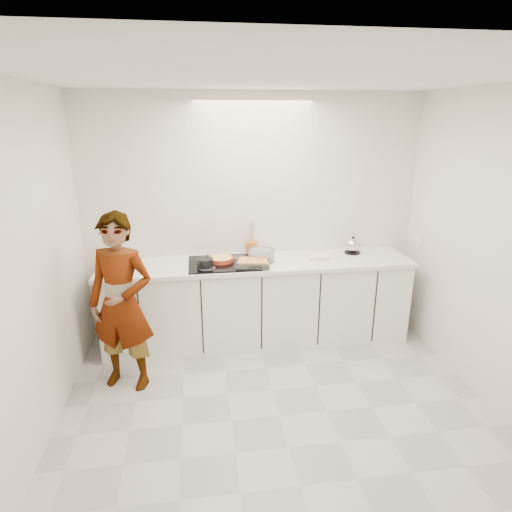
{
  "coord_description": "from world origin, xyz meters",
  "views": [
    {
      "loc": [
        -0.6,
        -2.88,
        2.37
      ],
      "look_at": [
        -0.05,
        1.05,
        1.05
      ],
      "focal_mm": 30.0,
      "sensor_mm": 36.0,
      "label": 1
    }
  ],
  "objects": [
    {
      "name": "base_cabinets",
      "position": [
        0.0,
        1.28,
        0.43
      ],
      "size": [
        3.2,
        0.58,
        0.87
      ],
      "primitive_type": "cube",
      "color": "white",
      "rests_on": "floor"
    },
    {
      "name": "ceiling",
      "position": [
        0.0,
        0.0,
        2.6
      ],
      "size": [
        3.6,
        3.2,
        0.0
      ],
      "primitive_type": "cube",
      "color": "white",
      "rests_on": "wall_back"
    },
    {
      "name": "wall_right",
      "position": [
        1.8,
        0.02,
        1.3
      ],
      "size": [
        0.02,
        3.2,
        2.6
      ],
      "color": "silver",
      "rests_on": "ground"
    },
    {
      "name": "saucepan",
      "position": [
        -0.55,
        1.16,
        0.97
      ],
      "size": [
        0.19,
        0.19,
        0.15
      ],
      "color": "black",
      "rests_on": "hob"
    },
    {
      "name": "hob",
      "position": [
        -0.35,
        1.26,
        0.92
      ],
      "size": [
        0.72,
        0.54,
        0.01
      ],
      "primitive_type": "cube",
      "color": "black",
      "rests_on": "countertop"
    },
    {
      "name": "wall_left",
      "position": [
        -1.8,
        0.0,
        1.3
      ],
      "size": [
        0.0,
        3.2,
        2.6
      ],
      "primitive_type": "cube",
      "color": "silver",
      "rests_on": "ground"
    },
    {
      "name": "mixing_bowl",
      "position": [
        0.04,
        1.3,
        0.97
      ],
      "size": [
        0.3,
        0.3,
        0.13
      ],
      "color": "silver",
      "rests_on": "countertop"
    },
    {
      "name": "wall_back",
      "position": [
        0.0,
        1.6,
        1.3
      ],
      "size": [
        3.6,
        0.0,
        2.6
      ],
      "primitive_type": "cube",
      "color": "silver",
      "rests_on": "ground"
    },
    {
      "name": "kettle",
      "position": [
        1.08,
        1.42,
        0.99
      ],
      "size": [
        0.18,
        0.18,
        0.19
      ],
      "color": "black",
      "rests_on": "countertop"
    },
    {
      "name": "utensil_crock",
      "position": [
        -0.03,
        1.51,
        0.99
      ],
      "size": [
        0.13,
        0.13,
        0.15
      ],
      "primitive_type": "cylinder",
      "rotation": [
        0.0,
        0.0,
        0.06
      ],
      "color": "#CE6626",
      "rests_on": "countertop"
    },
    {
      "name": "floor",
      "position": [
        0.0,
        0.0,
        0.0
      ],
      "size": [
        3.6,
        3.2,
        0.0
      ],
      "primitive_type": "cube",
      "color": "beige",
      "rests_on": "ground"
    },
    {
      "name": "countertop",
      "position": [
        0.0,
        1.28,
        0.89
      ],
      "size": [
        3.24,
        0.64,
        0.04
      ],
      "primitive_type": "cube",
      "color": "white",
      "rests_on": "base_cabinets"
    },
    {
      "name": "tea_towel",
      "position": [
        0.66,
        1.3,
        0.93
      ],
      "size": [
        0.24,
        0.19,
        0.04
      ],
      "primitive_type": "cube",
      "rotation": [
        0.0,
        0.0,
        -0.12
      ],
      "color": "white",
      "rests_on": "countertop"
    },
    {
      "name": "wall_front",
      "position": [
        0.0,
        -1.6,
        1.3
      ],
      "size": [
        3.6,
        0.0,
        2.6
      ],
      "primitive_type": "cube",
      "color": "silver",
      "rests_on": "ground"
    },
    {
      "name": "tart_dish",
      "position": [
        -0.38,
        1.31,
        0.95
      ],
      "size": [
        0.3,
        0.3,
        0.04
      ],
      "color": "#B04022",
      "rests_on": "hob"
    },
    {
      "name": "cook",
      "position": [
        -1.29,
        0.65,
        0.81
      ],
      "size": [
        0.68,
        0.55,
        1.61
      ],
      "primitive_type": "imported",
      "rotation": [
        0.0,
        0.0,
        -0.32
      ],
      "color": "white",
      "rests_on": "floor"
    },
    {
      "name": "baking_dish",
      "position": [
        -0.07,
        1.12,
        0.96
      ],
      "size": [
        0.36,
        0.28,
        0.06
      ],
      "color": "silver",
      "rests_on": "hob"
    }
  ]
}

